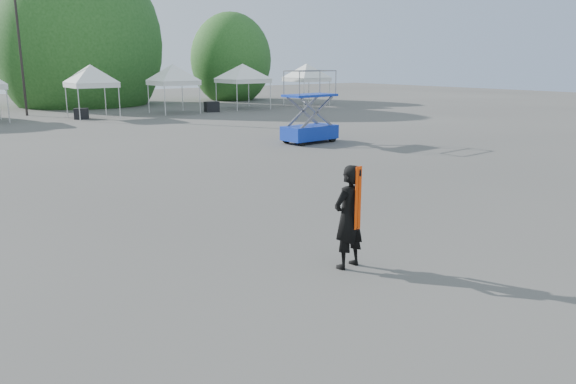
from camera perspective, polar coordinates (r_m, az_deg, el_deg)
ground at (r=10.69m, az=-1.76°, el=-6.28°), size 120.00×120.00×0.00m
light_pole_east at (r=41.22m, az=-25.74°, el=14.67°), size 0.60×0.25×9.80m
tree_mid_e at (r=49.51m, az=-20.44°, el=13.89°), size 5.12×5.12×7.79m
tree_far_e at (r=53.10m, az=-5.80°, el=13.22°), size 3.84×3.84×5.84m
tent_f at (r=37.67m, az=-19.45°, el=11.71°), size 3.81×3.81×3.88m
tent_g at (r=39.79m, az=-11.64°, el=12.22°), size 3.95×3.95×3.88m
tent_h at (r=43.01m, az=-4.63°, el=12.50°), size 4.46×4.46×3.88m
tent_extra_8 at (r=45.93m, az=1.91°, el=12.58°), size 4.01×4.01×3.88m
man at (r=9.80m, az=6.17°, el=-2.53°), size 0.72×0.52×1.84m
scissor_lift at (r=24.90m, az=2.24°, el=8.65°), size 2.50×1.35×3.15m
crate_mid at (r=37.58m, az=-20.26°, el=7.48°), size 1.04×0.93×0.67m
crate_east at (r=40.65m, az=-7.76°, el=8.58°), size 1.03×0.85×0.72m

